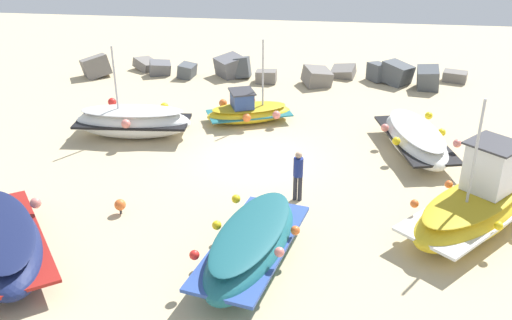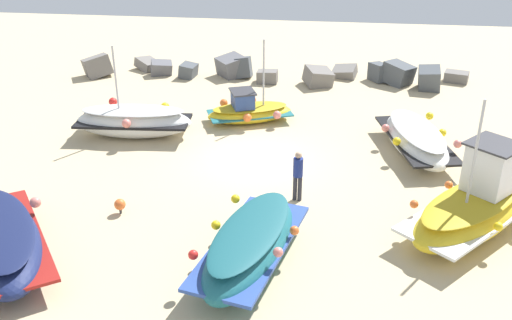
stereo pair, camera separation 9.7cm
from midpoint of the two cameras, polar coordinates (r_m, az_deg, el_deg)
The scene contains 9 objects.
ground_plane at distance 21.88m, azimuth -0.12°, elevation 0.05°, with size 47.11×47.11×0.00m, color #C6B289.
fishing_boat_0 at distance 15.76m, azimuth -0.62°, elevation -8.31°, with size 2.91×5.25×1.29m.
fishing_boat_1 at distance 18.35m, azimuth 20.29°, elevation -4.30°, with size 4.85×5.09×4.28m.
fishing_boat_3 at distance 23.00m, azimuth 15.18°, elevation 2.01°, with size 2.85×5.18×1.12m.
fishing_boat_4 at distance 24.12m, azimuth -12.02°, elevation 3.73°, with size 4.81×2.49×3.77m.
fishing_boat_5 at distance 25.16m, azimuth -0.86°, elevation 4.79°, with size 3.96×2.73×3.56m.
person_walking at distance 18.77m, azimuth 3.98°, elevation -1.23°, with size 0.32×0.32×1.73m.
breakwater_rocks at distance 30.67m, azimuth 2.27°, elevation 8.63°, with size 20.30×3.19×1.41m.
mooring_buoy_0 at distance 18.78m, azimuth -13.26°, elevation -4.29°, with size 0.36×0.36×0.50m.
Camera 1 is at (2.39, -19.54, 9.55)m, focal length 41.00 mm.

